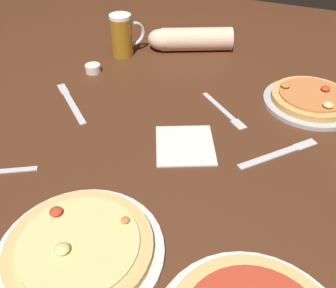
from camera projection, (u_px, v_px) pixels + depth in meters
ground_plane at (168, 155)px, 0.94m from camera, size 2.40×2.40×0.03m
pizza_plate_far at (311, 99)px, 1.08m from camera, size 0.27×0.27×0.05m
pizza_plate_side at (80, 249)px, 0.68m from camera, size 0.31×0.31×0.05m
beer_mug_dark at (123, 35)px, 1.30m from camera, size 0.09×0.12×0.14m
ramekin_sauce at (93, 68)px, 1.23m from camera, size 0.05×0.05×0.03m
napkin_folded at (185, 145)px, 0.94m from camera, size 0.20×0.20×0.01m
knife_right at (279, 153)px, 0.91m from camera, size 0.17×0.19×0.01m
fork_spare at (224, 110)px, 1.06m from camera, size 0.17×0.14×0.01m
knife_spare at (71, 102)px, 1.09m from camera, size 0.20×0.17×0.01m
diner_arm at (187, 39)px, 1.35m from camera, size 0.30×0.18×0.08m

